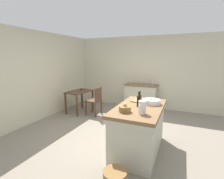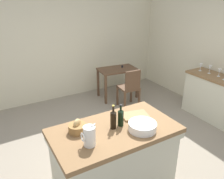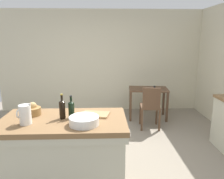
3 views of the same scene
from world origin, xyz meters
name	(u,v)px [view 1 (image 1 of 3)]	position (x,y,z in m)	size (l,w,h in m)	color
ground_plane	(119,135)	(0.00, 0.00, 0.00)	(6.76, 6.76, 0.00)	gray
wall_back	(35,77)	(0.00, 2.60, 1.30)	(5.32, 0.12, 2.60)	beige
wall_right	(145,72)	(2.60, 0.00, 1.30)	(0.12, 5.20, 2.60)	beige
island_table	(139,127)	(-0.44, -0.60, 0.50)	(1.52, 0.84, 0.92)	brown
side_cabinet	(141,97)	(2.26, 0.03, 0.45)	(0.52, 1.15, 0.90)	brown
writing_desk	(79,94)	(1.10, 1.87, 0.61)	(0.95, 0.65, 0.78)	#513826
wooden_chair	(95,100)	(1.02, 1.22, 0.50)	(0.43, 0.43, 0.91)	#513826
pitcher	(142,107)	(-0.84, -0.74, 1.03)	(0.17, 0.13, 0.27)	white
wash_bowl	(152,102)	(-0.18, -0.78, 0.97)	(0.33, 0.33, 0.10)	white
bread_basket	(125,108)	(-0.85, -0.44, 0.98)	(0.21, 0.21, 0.17)	olive
cutting_board	(139,101)	(-0.06, -0.47, 0.93)	(0.34, 0.22, 0.02)	#99754C
wine_bottle_dark	(140,99)	(-0.34, -0.57, 1.03)	(0.07, 0.07, 0.28)	black
wine_bottle_amber	(139,100)	(-0.45, -0.58, 1.04)	(0.07, 0.07, 0.31)	black
wine_glass_far_left	(153,82)	(2.23, -0.37, 1.01)	(0.07, 0.07, 0.17)	white
wine_glass_left	(146,82)	(2.22, -0.16, 1.02)	(0.07, 0.07, 0.17)	white
wine_glass_middle	(142,81)	(2.29, 0.02, 1.00)	(0.07, 0.07, 0.15)	white
wine_glass_right	(136,81)	(2.28, 0.23, 1.02)	(0.07, 0.07, 0.17)	white
wine_glass_far_right	(130,81)	(2.25, 0.43, 1.01)	(0.07, 0.07, 0.16)	white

